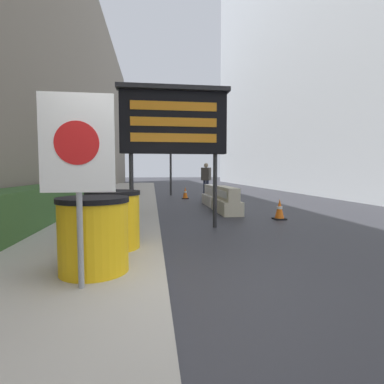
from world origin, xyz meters
The scene contains 14 objects.
ground_plane centered at (0.00, 0.00, 0.00)m, with size 120.00×120.00×0.00m, color #2D2D33.
building_left_facade centered at (-3.70, 9.80, 6.24)m, with size 0.40×50.40×12.48m.
hedge_strip centered at (-2.90, 4.33, 0.57)m, with size 0.90×7.51×0.85m.
bare_tree centered at (-3.04, 8.90, 2.08)m, with size 1.95×2.07×4.11m.
barrel_drum_foreground centered at (-0.86, 0.57, 0.60)m, with size 0.85×0.85×0.91m.
barrel_drum_middle centered at (-0.78, 1.70, 0.60)m, with size 0.85×0.85×0.91m.
warning_sign centered at (-0.90, 0.04, 1.53)m, with size 0.73×0.08×2.00m.
message_board centered at (0.35, 3.90, 2.49)m, with size 2.58×0.36×3.29m.
jersey_barrier_cream centered at (2.23, 6.34, 0.37)m, with size 0.60×1.95×0.84m.
jersey_barrier_white centered at (2.23, 8.54, 0.35)m, with size 0.59×1.81×0.80m.
traffic_cone_near centered at (3.38, 4.81, 0.28)m, with size 0.32×0.32×0.58m.
traffic_cone_mid centered at (1.43, 11.33, 0.28)m, with size 0.32×0.32×0.58m.
traffic_light_near_curb centered at (0.87, 13.50, 2.48)m, with size 0.28×0.44×3.41m.
pedestrian_worker centered at (2.69, 12.59, 1.05)m, with size 0.54×0.51×1.77m.
Camera 1 is at (-0.16, -3.12, 1.36)m, focal length 28.00 mm.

